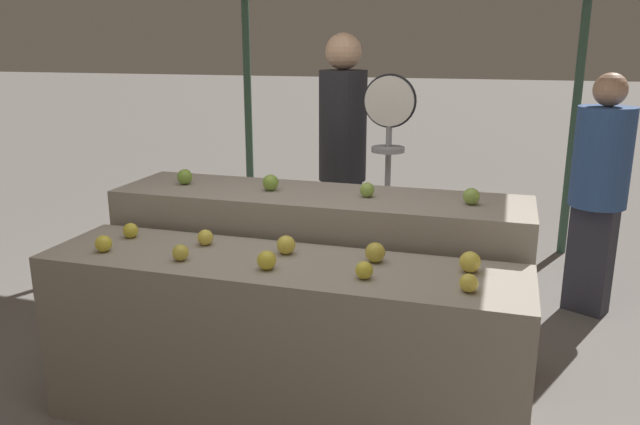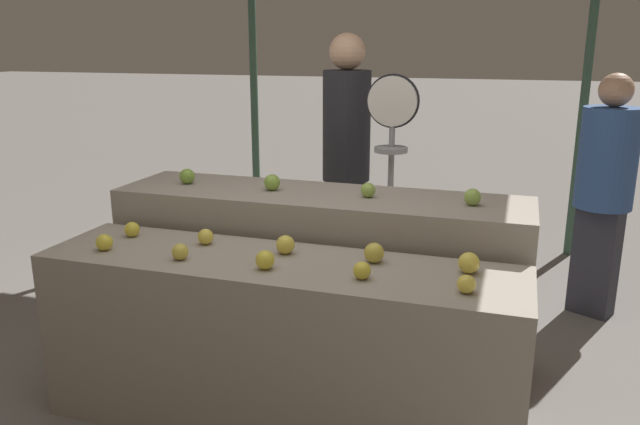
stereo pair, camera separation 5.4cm
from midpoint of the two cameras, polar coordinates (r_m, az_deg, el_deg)
The scene contains 20 objects.
ground_plane at distance 3.10m, azimuth -4.10°, elevation -18.66°, with size 60.00×60.00×0.00m, color slate.
display_counter_front at distance 2.89m, azimuth -4.25°, elevation -12.01°, with size 2.15×0.55×0.81m, color gray.
display_counter_back at distance 3.37m, azimuth -0.61°, elevation -6.30°, with size 2.15×0.55×0.97m, color gray.
apple_front_0 at distance 3.01m, azimuth -19.68°, elevation -2.70°, with size 0.08×0.08×0.08m, color gold.
apple_front_1 at distance 2.79m, azimuth -13.18°, elevation -3.59°, with size 0.07×0.07×0.07m, color gold.
apple_front_2 at distance 2.62m, azimuth -5.50°, elevation -4.37°, with size 0.08×0.08×0.08m, color gold.
apple_front_3 at distance 2.52m, azimuth 3.45°, elevation -5.30°, with size 0.07×0.07×0.07m, color gold.
apple_front_4 at distance 2.45m, azimuth 12.83°, elevation -6.31°, with size 0.07×0.07×0.07m, color yellow.
apple_front_5 at distance 3.18m, azimuth -17.40°, elevation -1.58°, with size 0.07×0.07×0.07m, color gold.
apple_front_6 at distance 2.98m, azimuth -10.96°, elevation -2.25°, with size 0.07×0.07×0.07m, color yellow.
apple_front_7 at distance 2.81m, azimuth -3.62°, elevation -2.98°, with size 0.09×0.09×0.09m, color yellow.
apple_front_8 at distance 2.71m, azimuth 4.49°, elevation -3.67°, with size 0.09×0.09×0.09m, color gold.
apple_front_9 at distance 2.65m, azimuth 12.99°, elevation -4.43°, with size 0.09×0.09×0.09m, color yellow.
apple_back_0 at distance 3.51m, azimuth -12.70°, elevation 3.20°, with size 0.08×0.08×0.08m, color #7AA338.
apple_back_1 at distance 3.29m, azimuth -5.01°, elevation 2.74°, with size 0.09×0.09×0.09m, color #84AD3D.
apple_back_2 at distance 3.15m, azimuth 3.84°, elevation 2.08°, with size 0.07×0.07×0.07m, color #8EB247.
apple_back_3 at distance 3.07m, azimuth 13.19°, elevation 1.44°, with size 0.08×0.08×0.08m, color #8EB247.
produce_scale at distance 3.80m, azimuth 5.87°, elevation 6.35°, with size 0.32×0.20×1.55m.
person_vendor_at_scale at distance 4.18m, azimuth 1.71°, elevation 6.03°, with size 0.43×0.43×1.79m.
person_customer_left at distance 4.30m, azimuth 23.87°, elevation 2.75°, with size 0.47×0.47×1.55m.
Camera 1 is at (0.92, -2.40, 1.72)m, focal length 35.00 mm.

